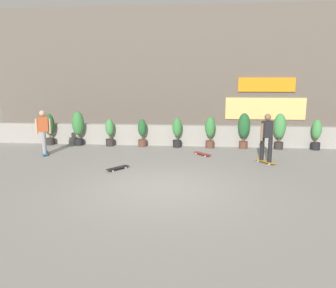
% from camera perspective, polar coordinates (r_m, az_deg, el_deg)
% --- Properties ---
extents(ground_plane, '(48.00, 48.00, 0.00)m').
position_cam_1_polar(ground_plane, '(8.75, -0.96, -7.64)').
color(ground_plane, gray).
extents(planter_wall, '(18.00, 0.40, 0.90)m').
position_cam_1_polar(planter_wall, '(14.46, 1.73, 1.55)').
color(planter_wall, gray).
rests_on(planter_wall, ground).
extents(building_backdrop, '(20.00, 2.08, 6.50)m').
position_cam_1_polar(building_backdrop, '(18.28, 2.67, 12.27)').
color(building_backdrop, '#60564C').
rests_on(building_backdrop, ground).
extents(potted_plant_0, '(0.45, 0.45, 1.37)m').
position_cam_1_polar(potted_plant_0, '(15.42, -19.79, 2.72)').
color(potted_plant_0, '#2D2823').
rests_on(potted_plant_0, ground).
extents(potted_plant_1, '(0.51, 0.51, 1.49)m').
position_cam_1_polar(potted_plant_1, '(14.89, -15.25, 3.07)').
color(potted_plant_1, black).
rests_on(potted_plant_1, ground).
extents(potted_plant_2, '(0.36, 0.36, 1.17)m').
position_cam_1_polar(potted_plant_2, '(14.49, -10.02, 2.06)').
color(potted_plant_2, '#2D2823').
rests_on(potted_plant_2, ground).
extents(potted_plant_3, '(0.36, 0.36, 1.18)m').
position_cam_1_polar(potted_plant_3, '(14.18, -4.48, 2.04)').
color(potted_plant_3, brown).
rests_on(potted_plant_3, ground).
extents(potted_plant_4, '(0.40, 0.40, 1.26)m').
position_cam_1_polar(potted_plant_4, '(13.98, 1.58, 2.24)').
color(potted_plant_4, black).
rests_on(potted_plant_4, ground).
extents(potted_plant_5, '(0.43, 0.43, 1.32)m').
position_cam_1_polar(potted_plant_5, '(13.95, 7.28, 2.35)').
color(potted_plant_5, brown).
rests_on(potted_plant_5, ground).
extents(potted_plant_6, '(0.50, 0.50, 1.48)m').
position_cam_1_polar(potted_plant_6, '(14.05, 12.97, 2.69)').
color(potted_plant_6, brown).
rests_on(potted_plant_6, ground).
extents(potted_plant_7, '(0.50, 0.50, 1.48)m').
position_cam_1_polar(potted_plant_7, '(14.30, 18.71, 2.53)').
color(potted_plant_7, '#2D2823').
rests_on(potted_plant_7, ground).
extents(potted_plant_8, '(0.39, 0.39, 1.25)m').
position_cam_1_polar(potted_plant_8, '(14.73, 24.24, 1.67)').
color(potted_plant_8, black).
rests_on(potted_plant_8, ground).
extents(skater_by_wall_left, '(0.52, 0.81, 1.70)m').
position_cam_1_polar(skater_by_wall_left, '(13.36, -20.71, 2.23)').
color(skater_by_wall_left, '#266699').
rests_on(skater_by_wall_left, ground).
extents(skater_mid_plaza, '(0.62, 0.77, 1.70)m').
position_cam_1_polar(skater_mid_plaza, '(11.65, 16.67, 1.32)').
color(skater_mid_plaza, '#BF8C26').
rests_on(skater_mid_plaza, ground).
extents(skateboard_near_camera, '(0.68, 0.73, 0.08)m').
position_cam_1_polar(skateboard_near_camera, '(12.61, 5.91, -1.67)').
color(skateboard_near_camera, maroon).
rests_on(skateboard_near_camera, ground).
extents(skateboard_aside, '(0.64, 0.76, 0.08)m').
position_cam_1_polar(skateboard_aside, '(10.62, -8.68, -4.09)').
color(skateboard_aside, black).
rests_on(skateboard_aside, ground).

